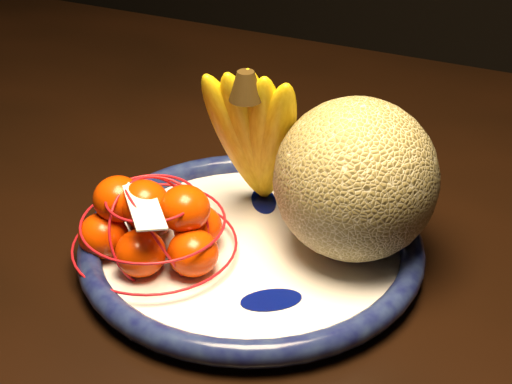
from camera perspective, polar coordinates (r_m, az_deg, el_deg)
The scene contains 6 objects.
dining_table at distance 0.99m, azimuth -6.12°, elevation -1.83°, with size 1.57×0.99×0.76m.
fruit_bowl at distance 0.77m, azimuth -0.36°, elevation -3.93°, with size 0.34×0.34×0.03m.
cantaloupe at distance 0.73m, azimuth 7.26°, elevation 0.92°, with size 0.15×0.15×0.15m, color olive.
banana_bunch at distance 0.78m, azimuth 0.01°, elevation 4.35°, with size 0.12×0.12×0.19m.
mandarin_bag at distance 0.75m, azimuth -7.44°, elevation -2.44°, with size 0.17×0.17×0.10m.
price_tag at distance 0.71m, azimuth -8.15°, elevation -0.99°, with size 0.07×0.03×0.00m, color white.
Camera 1 is at (0.57, -0.63, 1.22)m, focal length 55.00 mm.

